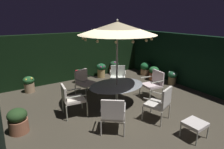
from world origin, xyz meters
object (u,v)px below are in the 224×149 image
object	(u,v)px
patio_chair_south	(118,76)
potted_plant_right_near	(154,73)
patio_chair_northeast	(113,113)
potted_plant_back_left	(114,67)
potted_plant_front_corner	(101,70)
potted_plant_right_far	(145,68)
ottoman_footrest	(195,124)
patio_chair_southwest	(84,81)
patio_chair_east	(160,102)
potted_plant_back_center	(29,84)
patio_chair_southeast	(154,82)
patio_umbrella	(117,28)
potted_plant_left_near	(18,121)
patio_dining_table	(117,88)
patio_chair_north	(71,98)
potted_plant_back_right	(172,77)
potted_plant_left_far	(79,76)

from	to	relation	value
patio_chair_south	potted_plant_right_near	distance (m)	2.06
patio_chair_northeast	potted_plant_back_left	size ratio (longest dim) A/B	1.46
patio_chair_south	potted_plant_front_corner	world-z (taller)	patio_chair_south
patio_chair_south	potted_plant_right_far	size ratio (longest dim) A/B	1.50
patio_chair_south	ottoman_footrest	distance (m)	3.69
patio_chair_northeast	potted_plant_back_left	distance (m)	5.19
patio_chair_southwest	patio_chair_east	bearing A→B (deg)	-70.93
potted_plant_back_left	potted_plant_right_far	size ratio (longest dim) A/B	1.06
potted_plant_back_center	patio_chair_east	bearing A→B (deg)	-57.43
potted_plant_right_far	patio_chair_east	bearing A→B (deg)	-127.37
patio_chair_southeast	patio_chair_east	bearing A→B (deg)	-128.60
patio_umbrella	patio_chair_northeast	distance (m)	2.48
potted_plant_left_near	patio_chair_southwest	bearing A→B (deg)	28.35
patio_dining_table	potted_plant_back_center	bearing A→B (deg)	128.24
potted_plant_front_corner	potted_plant_left_near	world-z (taller)	potted_plant_front_corner
patio_umbrella	patio_chair_north	xyz separation A→B (m)	(-1.50, 0.20, -1.94)
patio_chair_southeast	potted_plant_left_near	world-z (taller)	patio_chair_southeast
patio_chair_northeast	potted_plant_back_right	xyz separation A→B (m)	(4.10, 1.57, -0.22)
patio_chair_southeast	patio_chair_southwest	distance (m)	2.56
patio_chair_southwest	potted_plant_right_far	distance (m)	3.74
potted_plant_back_right	patio_chair_southeast	bearing A→B (deg)	-162.09
patio_chair_southwest	potted_plant_back_right	world-z (taller)	patio_chair_southwest
potted_plant_back_left	potted_plant_left_near	size ratio (longest dim) A/B	1.02
patio_chair_east	potted_plant_left_far	distance (m)	4.26
patio_dining_table	potted_plant_left_near	bearing A→B (deg)	177.99
patio_dining_table	potted_plant_back_left	size ratio (longest dim) A/B	2.79
patio_umbrella	patio_chair_southwest	size ratio (longest dim) A/B	2.94
potted_plant_left_near	potted_plant_back_left	bearing A→B (deg)	31.51
patio_chair_northeast	patio_chair_east	size ratio (longest dim) A/B	0.96
potted_plant_right_far	ottoman_footrest	bearing A→B (deg)	-119.48
potted_plant_right_far	potted_plant_left_near	bearing A→B (deg)	-162.09
patio_dining_table	ottoman_footrest	distance (m)	2.54
patio_dining_table	potted_plant_front_corner	xyz separation A→B (m)	(1.07, 2.93, -0.25)
patio_chair_south	potted_plant_back_right	world-z (taller)	patio_chair_south
potted_plant_back_left	patio_umbrella	bearing A→B (deg)	-122.13
potted_plant_left_far	potted_plant_right_near	size ratio (longest dim) A/B	0.98
potted_plant_left_far	patio_umbrella	bearing A→B (deg)	-86.76
potted_plant_left_far	potted_plant_back_right	size ratio (longest dim) A/B	1.06
patio_chair_south	potted_plant_front_corner	xyz separation A→B (m)	(0.19, 1.70, -0.17)
patio_chair_southwest	potted_plant_left_near	world-z (taller)	patio_chair_southwest
patio_umbrella	patio_chair_east	world-z (taller)	patio_umbrella
patio_umbrella	patio_chair_southeast	bearing A→B (deg)	-6.49
potted_plant_left_near	potted_plant_back_center	bearing A→B (deg)	75.03
patio_chair_southeast	potted_plant_back_center	distance (m)	4.78
potted_plant_back_left	potted_plant_right_near	xyz separation A→B (m)	(0.98, -1.86, 0.01)
patio_umbrella	patio_chair_southeast	distance (m)	2.45
patio_chair_north	ottoman_footrest	world-z (taller)	patio_chair_north
patio_chair_south	ottoman_footrest	xyz separation A→B (m)	(-0.26, -3.68, -0.20)
potted_plant_back_left	potted_plant_back_right	size ratio (longest dim) A/B	1.12
patio_chair_north	potted_plant_back_left	size ratio (longest dim) A/B	1.45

